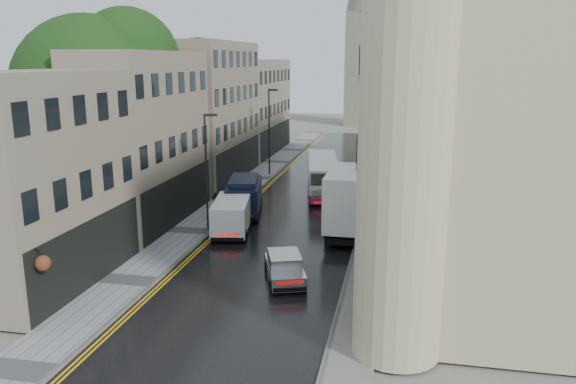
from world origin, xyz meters
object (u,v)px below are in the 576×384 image
at_px(white_van, 212,223).
at_px(lamp_post_near, 206,173).
at_px(pedestrian, 216,203).
at_px(navy_van, 227,202).
at_px(silver_hatchback, 272,278).
at_px(cream_bus, 310,183).
at_px(tree_near, 93,118).
at_px(lamp_post_far, 269,133).
at_px(tree_far, 177,112).
at_px(white_lorry, 327,208).

xyz_separation_m(white_van, lamp_post_near, (-0.96, 1.89, 2.63)).
bearing_deg(pedestrian, navy_van, 146.38).
xyz_separation_m(silver_hatchback, pedestrian, (-6.82, 12.16, 0.17)).
bearing_deg(cream_bus, tree_near, -155.09).
relative_size(white_van, lamp_post_near, 0.66).
relative_size(cream_bus, lamp_post_far, 1.29).
bearing_deg(white_van, pedestrian, 96.41).
bearing_deg(pedestrian, lamp_post_near, 114.14).
bearing_deg(navy_van, tree_far, 114.35).
bearing_deg(tree_near, white_van, -14.51).
distance_m(tree_near, cream_bus, 16.36).
relative_size(pedestrian, lamp_post_near, 0.21).
bearing_deg(lamp_post_far, lamp_post_near, -84.18).
bearing_deg(silver_hatchback, tree_near, 128.25).
relative_size(tree_far, lamp_post_far, 1.59).
bearing_deg(white_van, white_lorry, 1.33).
distance_m(tree_far, white_van, 18.08).
height_order(cream_bus, navy_van, cream_bus).
bearing_deg(pedestrian, silver_hatchback, 132.83).
relative_size(tree_near, pedestrian, 9.04).
height_order(tree_near, white_lorry, tree_near).
xyz_separation_m(cream_bus, lamp_post_far, (-5.23, 8.61, 2.65)).
distance_m(white_lorry, lamp_post_near, 7.85).
bearing_deg(lamp_post_far, silver_hatchback, -71.22).
height_order(silver_hatchback, lamp_post_far, lamp_post_far).
bearing_deg(navy_van, white_lorry, -32.48).
bearing_deg(lamp_post_near, lamp_post_far, 73.64).
xyz_separation_m(tree_far, lamp_post_near, (7.33, -13.33, -2.49)).
relative_size(lamp_post_near, lamp_post_far, 0.92).
distance_m(tree_near, silver_hatchback, 17.55).
distance_m(cream_bus, silver_hatchback, 17.70).
bearing_deg(lamp_post_far, cream_bus, -53.50).
bearing_deg(lamp_post_near, tree_near, 160.55).
distance_m(tree_near, white_lorry, 16.06).
height_order(tree_near, tree_far, tree_near).
relative_size(tree_near, lamp_post_near, 1.92).
bearing_deg(pedestrian, lamp_post_far, -78.41).
height_order(tree_far, lamp_post_near, tree_far).
bearing_deg(white_lorry, cream_bus, 105.47).
height_order(navy_van, pedestrian, navy_van).
relative_size(cream_bus, navy_van, 1.88).
bearing_deg(silver_hatchback, tree_far, 102.76).
bearing_deg(lamp_post_far, tree_far, -143.49).
height_order(tree_far, navy_van, tree_far).
xyz_separation_m(tree_near, navy_van, (8.20, 1.91, -5.55)).
distance_m(cream_bus, pedestrian, 7.94).
distance_m(pedestrian, lamp_post_far, 14.46).
relative_size(navy_van, pedestrian, 3.51).
bearing_deg(silver_hatchback, lamp_post_far, 84.72).
xyz_separation_m(navy_van, lamp_post_far, (-0.75, 15.43, 2.65)).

